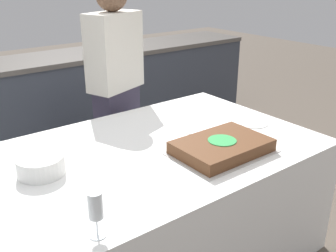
% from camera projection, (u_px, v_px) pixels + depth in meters
% --- Properties ---
extents(back_counter, '(4.40, 0.58, 0.92)m').
position_uv_depth(back_counter, '(39.00, 112.00, 3.41)').
color(back_counter, '#333842').
rests_on(back_counter, ground_plane).
extents(dining_table, '(1.87, 1.16, 0.72)m').
position_uv_depth(dining_table, '(148.00, 207.00, 2.23)').
color(dining_table, white).
rests_on(dining_table, ground_plane).
extents(cake, '(0.52, 0.37, 0.07)m').
position_uv_depth(cake, '(222.00, 147.00, 2.05)').
color(cake, '#B7B2AD').
rests_on(cake, dining_table).
extents(plate_stack, '(0.22, 0.22, 0.09)m').
position_uv_depth(plate_stack, '(41.00, 165.00, 1.83)').
color(plate_stack, white).
rests_on(plate_stack, dining_table).
extents(wine_glass, '(0.06, 0.06, 0.18)m').
position_uv_depth(wine_glass, '(95.00, 207.00, 1.38)').
color(wine_glass, white).
rests_on(wine_glass, dining_table).
extents(side_plate_near_cake, '(0.18, 0.18, 0.00)m').
position_uv_depth(side_plate_near_cake, '(194.00, 129.00, 2.36)').
color(side_plate_near_cake, white).
rests_on(side_plate_near_cake, dining_table).
extents(side_plate_right_edge, '(0.18, 0.18, 0.00)m').
position_uv_depth(side_plate_right_edge, '(253.00, 123.00, 2.44)').
color(side_plate_right_edge, white).
rests_on(side_plate_right_edge, dining_table).
extents(person_cutting_cake, '(0.45, 0.33, 1.56)m').
position_uv_depth(person_cutting_cake, '(116.00, 90.00, 2.82)').
color(person_cutting_cake, '#383347').
rests_on(person_cutting_cake, ground_plane).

